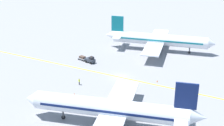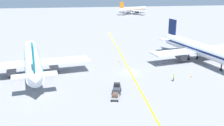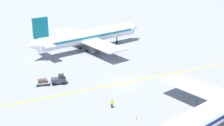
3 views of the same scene
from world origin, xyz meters
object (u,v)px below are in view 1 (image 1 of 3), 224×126
Objects in this scene: airplane_at_gate at (158,40)px; ground_crew_worker at (79,81)px; airplane_adjacent_stand at (112,109)px; traffic_cone_near_nose at (74,94)px; baggage_tug_dark at (90,60)px; baggage_cart_trailing at (82,58)px; traffic_cone_mid_apron at (157,81)px.

ground_crew_worker is (32.77, -10.40, -2.80)m from airplane_at_gate.
airplane_at_gate and airplane_adjacent_stand have the same top height.
airplane_adjacent_stand is 21.05× the size of ground_crew_worker.
airplane_at_gate is 64.50× the size of traffic_cone_near_nose.
traffic_cone_near_nose is at bearing 17.55° from baggage_tug_dark.
airplane_adjacent_stand reaches higher than ground_crew_worker.
airplane_adjacent_stand reaches higher than traffic_cone_near_nose.
baggage_tug_dark reaches higher than baggage_cart_trailing.
airplane_at_gate is 21.12× the size of ground_crew_worker.
traffic_cone_near_nose is at bearing -46.45° from traffic_cone_mid_apron.
airplane_adjacent_stand is 36.39m from baggage_cart_trailing.
traffic_cone_near_nose and traffic_cone_mid_apron have the same top height.
airplane_at_gate is 64.50× the size of traffic_cone_mid_apron.
baggage_cart_trailing is 1.71× the size of ground_crew_worker.
ground_crew_worker is at bearing -17.60° from airplane_at_gate.
airplane_at_gate is 12.31× the size of baggage_cart_trailing.
baggage_tug_dark is 5.99× the size of traffic_cone_near_nose.
baggage_cart_trailing is 25.55m from traffic_cone_mid_apron.
airplane_at_gate is at bearing -163.50° from traffic_cone_mid_apron.
baggage_tug_dark is 5.99× the size of traffic_cone_mid_apron.
baggage_cart_trailing is at bearing -141.50° from airplane_adjacent_stand.
airplane_adjacent_stand is at bearing -5.89° from traffic_cone_mid_apron.
airplane_adjacent_stand is 64.30× the size of traffic_cone_near_nose.
baggage_tug_dark is 22.26m from traffic_cone_mid_apron.
baggage_cart_trailing is at bearing -45.79° from airplane_at_gate.
baggage_tug_dark is 1.14× the size of baggage_cart_trailing.
traffic_cone_near_nose is at bearing -121.14° from airplane_adjacent_stand.
baggage_cart_trailing is 5.24× the size of traffic_cone_near_nose.
airplane_adjacent_stand is 15.84m from traffic_cone_near_nose.
baggage_cart_trailing is at bearing -153.17° from ground_crew_worker.
baggage_cart_trailing is (17.59, -18.08, -2.95)m from airplane_at_gate.
ground_crew_worker is 5.50m from traffic_cone_near_nose.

